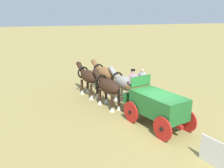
{
  "coord_description": "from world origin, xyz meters",
  "views": [
    {
      "loc": [
        -10.06,
        6.31,
        5.71
      ],
      "look_at": [
        4.43,
        0.88,
        1.2
      ],
      "focal_mm": 38.89,
      "sensor_mm": 36.0,
      "label": 1
    }
  ],
  "objects_px": {
    "show_wagon": "(156,104)",
    "draft_horse_rear_off": "(125,84)",
    "draft_horse_rear_near": "(108,87)",
    "draft_horse_lead_near": "(88,77)",
    "draft_horse_lead_off": "(104,74)"
  },
  "relations": [
    {
      "from": "show_wagon",
      "to": "draft_horse_rear_off",
      "type": "height_order",
      "value": "show_wagon"
    },
    {
      "from": "show_wagon",
      "to": "draft_horse_rear_near",
      "type": "xyz_separation_m",
      "value": [
        3.45,
        1.45,
        0.11
      ]
    },
    {
      "from": "draft_horse_rear_off",
      "to": "draft_horse_lead_near",
      "type": "bearing_deg",
      "value": 39.28
    },
    {
      "from": "show_wagon",
      "to": "draft_horse_lead_off",
      "type": "relative_size",
      "value": 1.93
    },
    {
      "from": "draft_horse_rear_off",
      "to": "draft_horse_lead_off",
      "type": "distance_m",
      "value": 2.6
    },
    {
      "from": "show_wagon",
      "to": "draft_horse_rear_near",
      "type": "distance_m",
      "value": 3.74
    },
    {
      "from": "draft_horse_rear_near",
      "to": "draft_horse_rear_off",
      "type": "bearing_deg",
      "value": -77.25
    },
    {
      "from": "draft_horse_rear_off",
      "to": "draft_horse_lead_near",
      "type": "distance_m",
      "value": 2.91
    },
    {
      "from": "draft_horse_lead_near",
      "to": "draft_horse_lead_off",
      "type": "bearing_deg",
      "value": -77.73
    },
    {
      "from": "draft_horse_rear_off",
      "to": "show_wagon",
      "type": "bearing_deg",
      "value": -177.26
    },
    {
      "from": "draft_horse_rear_off",
      "to": "draft_horse_lead_near",
      "type": "xyz_separation_m",
      "value": [
        2.25,
        1.84,
        0.06
      ]
    },
    {
      "from": "show_wagon",
      "to": "draft_horse_lead_near",
      "type": "distance_m",
      "value": 6.32
    },
    {
      "from": "draft_horse_lead_near",
      "to": "show_wagon",
      "type": "bearing_deg",
      "value": -161.33
    },
    {
      "from": "draft_horse_lead_off",
      "to": "show_wagon",
      "type": "bearing_deg",
      "value": -173.15
    },
    {
      "from": "show_wagon",
      "to": "draft_horse_rear_near",
      "type": "height_order",
      "value": "show_wagon"
    }
  ]
}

